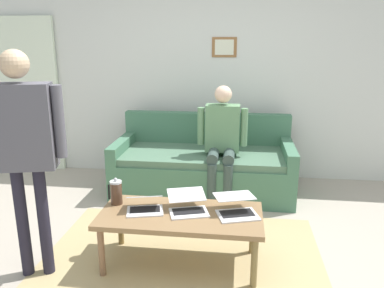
# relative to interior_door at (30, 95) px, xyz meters

# --- Properties ---
(ground_plane) EXTENTS (7.68, 7.68, 0.00)m
(ground_plane) POSITION_rel_interior_door_xyz_m (-2.38, 2.11, -1.02)
(ground_plane) COLOR #AB9F91
(area_rug) EXTENTS (2.31, 2.02, 0.01)m
(area_rug) POSITION_rel_interior_door_xyz_m (-2.39, 2.24, -1.02)
(area_rug) COLOR tan
(area_rug) RESTS_ON ground_plane
(back_wall) EXTENTS (7.04, 0.11, 2.70)m
(back_wall) POSITION_rel_interior_door_xyz_m (-2.38, -0.09, 0.33)
(back_wall) COLOR silver
(back_wall) RESTS_ON ground_plane
(interior_door) EXTENTS (0.82, 0.09, 2.05)m
(interior_door) POSITION_rel_interior_door_xyz_m (0.00, 0.00, 0.00)
(interior_door) COLOR white
(interior_door) RESTS_ON ground_plane
(couch) EXTENTS (2.05, 0.94, 0.88)m
(couch) POSITION_rel_interior_door_xyz_m (-2.42, 0.55, -0.72)
(couch) COLOR #457358
(couch) RESTS_ON ground_plane
(coffee_table) EXTENTS (1.28, 0.60, 0.45)m
(coffee_table) POSITION_rel_interior_door_xyz_m (-2.39, 2.14, -0.63)
(coffee_table) COLOR olive
(coffee_table) RESTS_ON ground_plane
(laptop_left) EXTENTS (0.39, 0.41, 0.13)m
(laptop_left) POSITION_rel_interior_door_xyz_m (-2.83, 2.09, -0.53)
(laptop_left) COLOR silver
(laptop_left) RESTS_ON coffee_table
(laptop_center) EXTENTS (0.34, 0.32, 0.14)m
(laptop_center) POSITION_rel_interior_door_xyz_m (-2.10, 2.12, -0.54)
(laptop_center) COLOR silver
(laptop_center) RESTS_ON coffee_table
(laptop_right) EXTENTS (0.38, 0.40, 0.13)m
(laptop_right) POSITION_rel_interior_door_xyz_m (-2.45, 2.09, -0.54)
(laptop_right) COLOR silver
(laptop_right) RESTS_ON coffee_table
(french_press) EXTENTS (0.12, 0.10, 0.23)m
(french_press) POSITION_rel_interior_door_xyz_m (-1.84, 2.02, -0.48)
(french_press) COLOR #4C3323
(french_press) RESTS_ON coffee_table
(person_standing) EXTENTS (0.59, 0.29, 1.71)m
(person_standing) POSITION_rel_interior_door_xyz_m (-1.31, 2.41, 0.07)
(person_standing) COLOR #22202E
(person_standing) RESTS_ON ground_plane
(person_seated) EXTENTS (0.55, 0.51, 1.28)m
(person_seated) POSITION_rel_interior_door_xyz_m (-2.64, 0.78, -0.30)
(person_seated) COLOR #374944
(person_seated) RESTS_ON ground_plane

